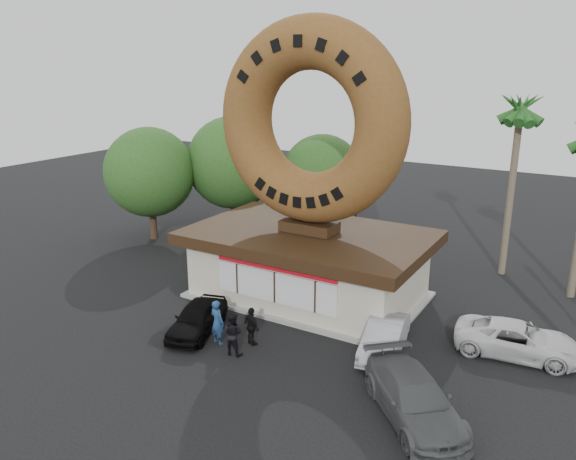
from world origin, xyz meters
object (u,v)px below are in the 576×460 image
(person_center, at_px, (232,334))
(car_black, at_px, (197,318))
(giant_donut, at_px, (310,122))
(car_silver, at_px, (384,337))
(street_lamp, at_px, (360,169))
(car_white, at_px, (518,340))
(donut_shop, at_px, (309,262))
(person_left, at_px, (217,322))
(person_right, at_px, (252,326))
(car_grey, at_px, (414,398))

(person_center, xyz_separation_m, car_black, (-2.35, 0.71, -0.21))
(giant_donut, distance_m, car_silver, 9.90)
(street_lamp, relative_size, car_silver, 2.04)
(car_white, bearing_deg, car_silver, 112.20)
(donut_shop, distance_m, car_black, 6.23)
(donut_shop, xyz_separation_m, car_black, (-2.18, -5.73, -1.11))
(person_left, xyz_separation_m, person_right, (1.25, 0.61, -0.13))
(person_left, bearing_deg, giant_donut, -86.23)
(person_right, bearing_deg, car_grey, -167.47)
(street_lamp, distance_m, car_silver, 15.56)
(person_center, distance_m, car_grey, 7.42)
(giant_donut, bearing_deg, street_lamp, 100.51)
(person_left, distance_m, person_right, 1.40)
(donut_shop, relative_size, person_right, 6.94)
(car_silver, bearing_deg, person_center, -157.66)
(donut_shop, distance_m, person_left, 6.17)
(giant_donut, height_order, car_white, giant_donut)
(donut_shop, height_order, person_left, donut_shop)
(person_right, distance_m, car_grey, 7.32)
(street_lamp, relative_size, person_right, 4.96)
(giant_donut, height_order, car_silver, giant_donut)
(donut_shop, height_order, person_right, donut_shop)
(car_grey, xyz_separation_m, car_white, (2.17, 5.95, -0.07))
(car_white, bearing_deg, person_center, 114.12)
(street_lamp, height_order, person_left, street_lamp)
(donut_shop, height_order, giant_donut, giant_donut)
(person_right, relative_size, car_white, 0.34)
(person_left, bearing_deg, person_center, 171.64)
(car_silver, bearing_deg, car_black, -171.36)
(car_silver, height_order, car_grey, car_grey)
(car_black, bearing_deg, person_left, -29.57)
(car_grey, distance_m, car_white, 6.33)
(person_center, xyz_separation_m, car_silver, (5.04, 3.13, -0.22))
(car_grey, relative_size, car_white, 1.06)
(giant_donut, xyz_separation_m, car_black, (-2.18, -5.75, -7.72))
(giant_donut, relative_size, car_black, 2.37)
(car_silver, bearing_deg, person_right, -165.58)
(person_right, relative_size, car_silver, 0.41)
(giant_donut, height_order, car_grey, giant_donut)
(person_center, relative_size, person_right, 1.07)
(person_right, bearing_deg, street_lamp, -58.47)
(donut_shop, xyz_separation_m, street_lamp, (-1.86, 10.02, 2.72))
(person_left, height_order, car_grey, person_left)
(street_lamp, relative_size, car_grey, 1.60)
(giant_donut, distance_m, car_white, 12.47)
(donut_shop, relative_size, car_black, 2.90)
(car_silver, relative_size, car_white, 0.83)
(donut_shop, relative_size, person_left, 5.96)
(donut_shop, xyz_separation_m, giant_donut, (0.00, 0.02, 6.62))
(giant_donut, bearing_deg, person_center, -88.51)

